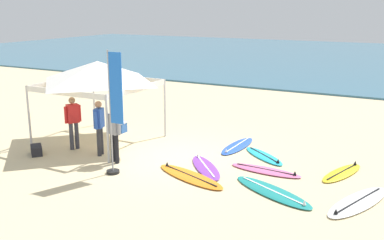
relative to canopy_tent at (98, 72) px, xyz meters
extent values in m
plane|color=beige|center=(2.91, -0.27, -2.39)|extent=(80.00, 80.00, 0.00)
cube|color=#386B84|center=(2.91, 30.06, -2.34)|extent=(80.00, 36.00, 0.10)
cylinder|color=#B7B7BC|center=(-1.59, -1.59, -1.36)|extent=(0.07, 0.07, 2.05)
cylinder|color=#B7B7BC|center=(1.59, -1.59, -1.36)|extent=(0.07, 0.07, 2.05)
cylinder|color=#B7B7BC|center=(-1.59, 1.59, -1.36)|extent=(0.07, 0.07, 2.05)
cylinder|color=#B7B7BC|center=(1.59, 1.59, -1.36)|extent=(0.07, 0.07, 2.05)
cube|color=white|center=(0.00, -1.59, -0.43)|extent=(3.19, 0.03, 0.18)
cube|color=white|center=(0.00, 1.59, -0.43)|extent=(3.19, 0.03, 0.18)
cube|color=white|center=(-1.59, 0.00, -0.43)|extent=(0.03, 3.19, 0.18)
cube|color=white|center=(1.59, 0.00, -0.43)|extent=(0.03, 3.19, 0.18)
pyramid|color=white|center=(0.00, 0.00, 0.01)|extent=(3.31, 3.31, 0.70)
ellipsoid|color=yellow|center=(7.85, 0.69, -2.35)|extent=(1.05, 2.01, 0.07)
cube|color=black|center=(7.85, 0.69, -2.32)|extent=(0.51, 1.60, 0.01)
cone|color=black|center=(8.07, 1.46, -2.26)|extent=(0.09, 0.09, 0.12)
ellipsoid|color=purple|center=(4.34, -0.69, -2.35)|extent=(1.83, 1.95, 0.07)
cube|color=white|center=(4.34, -0.69, -2.32)|extent=(1.22, 1.36, 0.01)
cone|color=white|center=(3.76, -0.04, -2.26)|extent=(0.09, 0.09, 0.12)
ellipsoid|color=white|center=(8.56, -1.09, -2.35)|extent=(1.45, 2.58, 0.07)
cube|color=black|center=(8.56, -1.09, -2.32)|extent=(0.73, 2.02, 0.01)
cone|color=black|center=(8.22, -2.06, -2.26)|extent=(0.09, 0.09, 0.12)
ellipsoid|color=#23B2CC|center=(5.46, 1.07, -2.35)|extent=(1.81, 1.59, 0.07)
cube|color=black|center=(5.46, 1.07, -2.32)|extent=(1.29, 1.05, 0.01)
cone|color=black|center=(6.07, 0.58, -2.26)|extent=(0.09, 0.09, 0.12)
ellipsoid|color=pink|center=(5.93, -0.12, -2.35)|extent=(2.10, 0.68, 0.07)
cube|color=black|center=(5.93, -0.12, -2.32)|extent=(1.76, 0.15, 0.01)
cone|color=black|center=(6.77, -0.17, -2.26)|extent=(0.09, 0.09, 0.12)
ellipsoid|color=orange|center=(4.29, -1.52, -2.35)|extent=(2.53, 1.48, 0.07)
cube|color=black|center=(4.29, -1.52, -2.32)|extent=(1.96, 0.78, 0.01)
cone|color=black|center=(3.35, -1.17, -2.26)|extent=(0.09, 0.09, 0.12)
ellipsoid|color=#19847F|center=(6.58, -1.47, -2.35)|extent=(2.54, 1.73, 0.07)
cube|color=white|center=(6.58, -1.47, -2.32)|extent=(1.92, 1.00, 0.01)
cone|color=white|center=(7.49, -1.94, -2.26)|extent=(0.09, 0.09, 0.12)
ellipsoid|color=blue|center=(4.35, 1.63, -2.35)|extent=(0.62, 2.14, 0.07)
cube|color=white|center=(4.35, 1.63, -2.32)|extent=(0.09, 1.81, 0.01)
cone|color=white|center=(4.33, 0.76, -2.26)|extent=(0.09, 0.09, 0.12)
cylinder|color=black|center=(1.84, -1.52, -1.95)|extent=(0.13, 0.13, 0.88)
cylinder|color=black|center=(1.66, -1.47, -1.95)|extent=(0.13, 0.13, 0.88)
cube|color=gray|center=(1.75, -1.49, -1.21)|extent=(0.40, 0.30, 0.60)
sphere|color=beige|center=(1.75, -1.49, -0.78)|extent=(0.21, 0.21, 0.21)
cylinder|color=gray|center=(1.97, -1.55, -1.23)|extent=(0.09, 0.09, 0.54)
cylinder|color=gray|center=(1.53, -1.43, -1.23)|extent=(0.09, 0.09, 0.54)
cylinder|color=#383842|center=(-0.26, -1.13, -1.95)|extent=(0.13, 0.13, 0.88)
cylinder|color=#383842|center=(-0.18, -0.97, -1.95)|extent=(0.13, 0.13, 0.88)
cube|color=red|center=(-0.22, -1.05, -1.21)|extent=(0.36, 0.42, 0.60)
sphere|color=#9E7051|center=(-0.22, -1.05, -0.78)|extent=(0.21, 0.21, 0.21)
cylinder|color=red|center=(-0.32, -1.26, -1.23)|extent=(0.09, 0.09, 0.54)
cylinder|color=red|center=(-0.12, -0.85, -1.23)|extent=(0.09, 0.09, 0.54)
cylinder|color=#2D2D33|center=(0.94, -1.22, -1.95)|extent=(0.13, 0.13, 0.88)
cylinder|color=#2D2D33|center=(0.89, -1.05, -1.95)|extent=(0.13, 0.13, 0.88)
cube|color=#2851B2|center=(0.91, -1.14, -1.21)|extent=(0.32, 0.41, 0.60)
sphere|color=#9E7051|center=(0.91, -1.14, -0.78)|extent=(0.21, 0.21, 0.21)
cylinder|color=#2851B2|center=(0.98, -1.36, -1.23)|extent=(0.09, 0.09, 0.54)
cylinder|color=#2851B2|center=(0.84, -0.92, -1.23)|extent=(0.09, 0.09, 0.54)
cylinder|color=#99999E|center=(2.24, -2.23, -0.69)|extent=(0.04, 0.04, 3.40)
cube|color=blue|center=(2.46, -2.23, 0.01)|extent=(0.40, 0.02, 1.90)
cylinder|color=black|center=(2.24, -2.23, -2.35)|extent=(0.36, 0.36, 0.08)
cube|color=#232328|center=(-0.88, -2.05, -2.25)|extent=(0.67, 0.63, 0.28)
cube|color=#2D60B7|center=(-0.19, 1.28, -2.22)|extent=(0.48, 0.34, 0.34)
cube|color=white|center=(-0.19, 1.28, -2.02)|extent=(0.50, 0.36, 0.05)
camera|label=1|loc=(9.77, -11.64, 2.12)|focal=42.50mm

